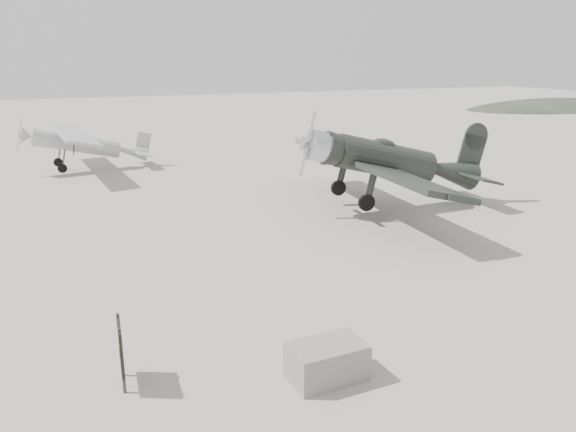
% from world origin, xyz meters
% --- Properties ---
extents(ground, '(160.00, 160.00, 0.00)m').
position_xyz_m(ground, '(0.00, 0.00, 0.00)').
color(ground, gray).
rests_on(ground, ground).
extents(hill_northeast, '(32.00, 16.00, 5.20)m').
position_xyz_m(hill_northeast, '(50.00, 40.00, 0.00)').
color(hill_northeast, '#293325').
rests_on(hill_northeast, ground).
extents(lowwing_monoplane, '(8.77, 12.22, 3.95)m').
position_xyz_m(lowwing_monoplane, '(4.83, 7.55, 2.09)').
color(lowwing_monoplane, black).
rests_on(lowwing_monoplane, ground).
extents(highwing_monoplane, '(7.16, 10.08, 2.85)m').
position_xyz_m(highwing_monoplane, '(-7.06, 21.37, 1.79)').
color(highwing_monoplane, '#9EA0A3').
rests_on(highwing_monoplane, ground).
extents(equipment_block, '(1.61, 1.05, 0.78)m').
position_xyz_m(equipment_block, '(-3.66, -3.40, 0.39)').
color(equipment_block, slate).
rests_on(equipment_block, ground).
extents(sign_board, '(0.13, 0.99, 1.43)m').
position_xyz_m(sign_board, '(-7.63, -2.00, 0.86)').
color(sign_board, '#333333').
rests_on(sign_board, ground).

